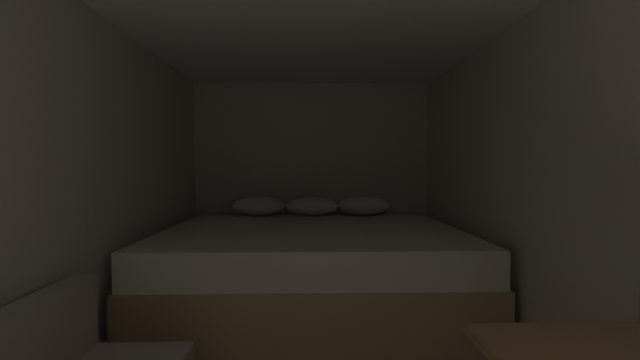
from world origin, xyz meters
The scene contains 4 objects.
wall_back centered at (0.00, 4.21, 1.05)m, with size 2.58×0.05×2.10m, color beige.
wall_left centered at (-1.27, 1.85, 1.05)m, with size 0.05×4.69×2.10m, color beige.
wall_right centered at (1.27, 1.85, 1.05)m, with size 0.05×4.69×2.10m, color beige.
bed centered at (0.00, 3.13, 0.37)m, with size 2.36×2.06×0.91m.
Camera 1 is at (-0.02, -0.35, 1.22)m, focal length 23.88 mm.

